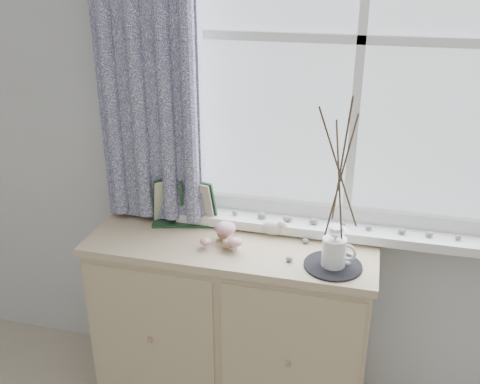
% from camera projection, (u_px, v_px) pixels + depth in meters
% --- Properties ---
extents(sideboard, '(1.20, 0.45, 0.85)m').
position_uv_depth(sideboard, '(232.00, 325.00, 2.39)').
color(sideboard, tan).
rests_on(sideboard, ground).
extents(botanical_book, '(0.34, 0.20, 0.22)m').
position_uv_depth(botanical_book, '(181.00, 203.00, 2.30)').
color(botanical_book, '#1B3921').
rests_on(botanical_book, sideboard).
extents(toadstool_cluster, '(0.17, 0.15, 0.08)m').
position_uv_depth(toadstool_cluster, '(225.00, 233.00, 2.18)').
color(toadstool_cluster, white).
rests_on(toadstool_cluster, sideboard).
extents(wooden_eggs, '(0.09, 0.11, 0.07)m').
position_uv_depth(wooden_eggs, '(226.00, 239.00, 2.18)').
color(wooden_eggs, '#A97D5D').
rests_on(wooden_eggs, sideboard).
extents(songbird_figurine, '(0.14, 0.08, 0.07)m').
position_uv_depth(songbird_figurine, '(272.00, 227.00, 2.26)').
color(songbird_figurine, white).
rests_on(songbird_figurine, sideboard).
extents(crocheted_doily, '(0.22, 0.22, 0.01)m').
position_uv_depth(crocheted_doily, '(333.00, 266.00, 2.04)').
color(crocheted_doily, black).
rests_on(crocheted_doily, sideboard).
extents(twig_pitcher, '(0.30, 0.30, 0.69)m').
position_uv_depth(twig_pitcher, '(341.00, 169.00, 1.88)').
color(twig_pitcher, white).
rests_on(twig_pitcher, crocheted_doily).
extents(sideboard_pebbles, '(0.33, 0.23, 0.02)m').
position_uv_depth(sideboard_pebbles, '(304.00, 249.00, 2.14)').
color(sideboard_pebbles, gray).
rests_on(sideboard_pebbles, sideboard).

